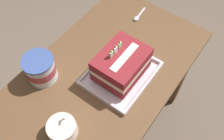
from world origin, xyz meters
The scene contains 7 objects.
ground_plane centered at (0.00, 0.00, 0.00)m, with size 8.00×8.00×0.00m, color #6B5B4C.
dining_table centered at (0.00, 0.00, 0.60)m, with size 1.08×0.63×0.72m.
foil_tray centered at (0.04, -0.07, 0.73)m, with size 0.32×0.26×0.02m.
birthday_cake centered at (0.04, -0.07, 0.81)m, with size 0.23×0.18×0.16m.
bowl_stack centered at (-0.32, -0.05, 0.76)m, with size 0.12×0.12×0.11m.
ice_cream_tub centered at (-0.18, 0.21, 0.79)m, with size 0.14×0.14×0.13m.
serving_spoon_near_tray centered at (0.39, 0.07, 0.73)m, with size 0.12×0.03×0.01m.
Camera 1 is at (-0.49, -0.41, 1.71)m, focal length 40.45 mm.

